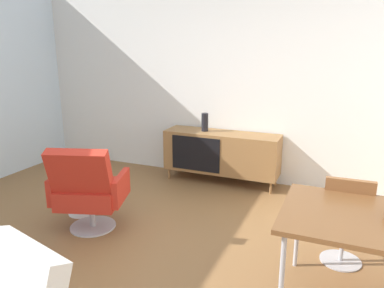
% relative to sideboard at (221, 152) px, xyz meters
% --- Properties ---
extents(ground_plane, '(8.32, 8.32, 0.00)m').
position_rel_sideboard_xyz_m(ground_plane, '(0.12, -2.30, -0.44)').
color(ground_plane, olive).
extents(wall_back, '(6.80, 0.12, 2.80)m').
position_rel_sideboard_xyz_m(wall_back, '(0.12, 0.30, 0.96)').
color(wall_back, white).
rests_on(wall_back, ground_plane).
extents(sideboard, '(1.60, 0.45, 0.72)m').
position_rel_sideboard_xyz_m(sideboard, '(0.00, 0.00, 0.00)').
color(sideboard, olive).
rests_on(sideboard, ground_plane).
extents(vase_cobalt, '(0.09, 0.09, 0.25)m').
position_rel_sideboard_xyz_m(vase_cobalt, '(-0.25, 0.00, 0.41)').
color(vase_cobalt, black).
rests_on(vase_cobalt, sideboard).
extents(dining_chair_back_left, '(0.41, 0.44, 0.86)m').
position_rel_sideboard_xyz_m(dining_chair_back_left, '(1.65, -1.55, 0.03)').
color(dining_chair_back_left, brown).
rests_on(dining_chair_back_left, ground_plane).
extents(lounge_chair_red, '(0.84, 0.81, 0.95)m').
position_rel_sideboard_xyz_m(lounge_chair_red, '(-0.80, -1.90, 0.03)').
color(lounge_chair_red, red).
rests_on(lounge_chair_red, ground_plane).
extents(side_table_round, '(0.44, 0.44, 0.52)m').
position_rel_sideboard_xyz_m(side_table_round, '(-1.15, -1.59, -0.12)').
color(side_table_round, white).
rests_on(side_table_round, ground_plane).
extents(fruit_bowl, '(0.20, 0.20, 0.11)m').
position_rel_sideboard_xyz_m(fruit_bowl, '(-1.15, -1.59, 0.12)').
color(fruit_bowl, '#262628').
rests_on(fruit_bowl, side_table_round).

